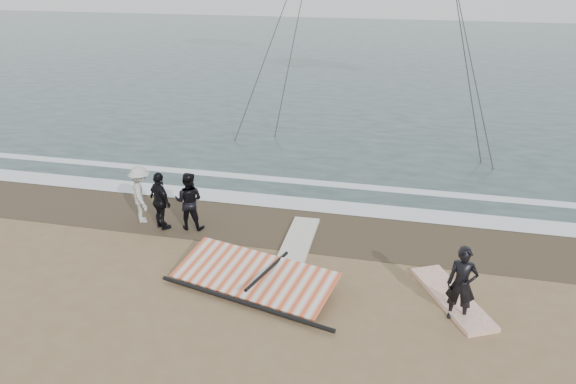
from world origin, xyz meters
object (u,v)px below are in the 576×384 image
Objects in this scene: sail_rig at (253,276)px; board_white at (452,298)px; board_cream at (299,241)px; man_main at (462,284)px.

board_white is at bearing 4.69° from sail_rig.
board_cream is (-3.64, 1.74, 0.00)m from board_white.
board_white is at bearing 105.60° from man_main.
board_cream is 0.64× the size of sail_rig.
sail_rig is at bearing -106.65° from board_cream.
man_main is 4.34m from sail_rig.
man_main is at bearing -3.94° from sail_rig.
sail_rig reaches higher than board_white.
man_main reaches higher than board_white.
board_white is 4.22m from sail_rig.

